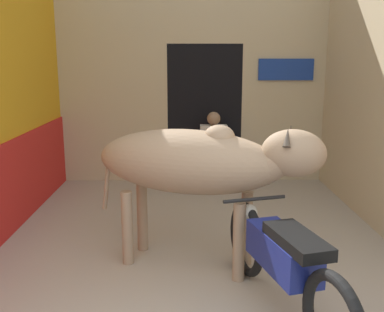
{
  "coord_description": "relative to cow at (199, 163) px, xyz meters",
  "views": [
    {
      "loc": [
        -0.09,
        -2.35,
        1.99
      ],
      "look_at": [
        -0.04,
        2.22,
        1.0
      ],
      "focal_mm": 42.0,
      "sensor_mm": 36.0,
      "label": 1
    }
  ],
  "objects": [
    {
      "name": "wall_back_with_doorway",
      "position": [
        0.05,
        3.44,
        0.57
      ],
      "size": [
        4.28,
        0.93,
        3.83
      ],
      "color": "#C6B289",
      "rests_on": "ground_plane"
    },
    {
      "name": "cow",
      "position": [
        0.0,
        0.0,
        0.0
      ],
      "size": [
        2.22,
        1.19,
        1.43
      ],
      "color": "tan",
      "rests_on": "ground_plane"
    },
    {
      "name": "motorcycle_near",
      "position": [
        0.62,
        -0.88,
        -0.57
      ],
      "size": [
        0.74,
        2.08,
        0.8
      ],
      "color": "black",
      "rests_on": "ground_plane"
    },
    {
      "name": "shopkeeper_seated",
      "position": [
        0.3,
        2.77,
        -0.42
      ],
      "size": [
        0.42,
        0.33,
        1.19
      ],
      "color": "#282833",
      "rests_on": "ground_plane"
    },
    {
      "name": "plastic_stool",
      "position": [
        0.71,
        2.91,
        -0.83
      ],
      "size": [
        0.36,
        0.36,
        0.38
      ],
      "color": "#DB6093",
      "rests_on": "ground_plane"
    }
  ]
}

